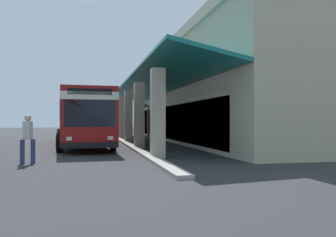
# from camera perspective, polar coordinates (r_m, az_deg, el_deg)

# --- Properties ---
(ground) EXTENTS (120.00, 120.00, 0.00)m
(ground) POSITION_cam_1_polar(r_m,az_deg,el_deg) (26.96, 3.49, -3.60)
(ground) COLOR #2D2D30
(curb_strip) EXTENTS (33.45, 0.50, 0.12)m
(curb_strip) POSITION_cam_1_polar(r_m,az_deg,el_deg) (25.85, -6.98, -3.61)
(curb_strip) COLOR #9E998E
(curb_strip) RESTS_ON ground
(plaza_building) EXTENTS (28.18, 16.26, 7.27)m
(plaza_building) POSITION_cam_1_polar(r_m,az_deg,el_deg) (28.46, 12.74, 3.91)
(plaza_building) COLOR #B2A88E
(plaza_building) RESTS_ON ground
(transit_bus) EXTENTS (11.37, 3.40, 3.34)m
(transit_bus) POSITION_cam_1_polar(r_m,az_deg,el_deg) (21.86, -13.37, 0.51)
(transit_bus) COLOR maroon
(transit_bus) RESTS_ON ground
(pedestrian) EXTENTS (0.68, 0.50, 1.74)m
(pedestrian) POSITION_cam_1_polar(r_m,az_deg,el_deg) (13.73, -21.26, -2.58)
(pedestrian) COLOR navy
(pedestrian) RESTS_ON ground
(potted_palm) EXTENTS (1.92, 1.62, 2.57)m
(potted_palm) POSITION_cam_1_polar(r_m,az_deg,el_deg) (22.45, -3.15, -2.73)
(potted_palm) COLOR #4C4742
(potted_palm) RESTS_ON ground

